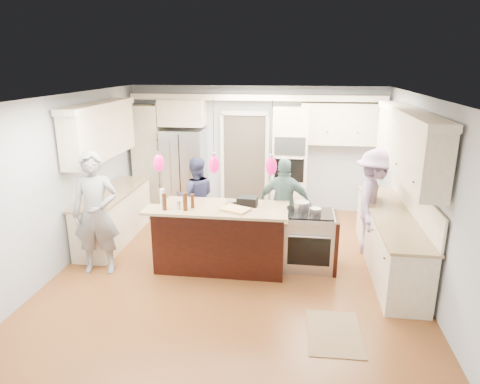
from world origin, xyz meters
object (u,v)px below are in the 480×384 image
object	(u,v)px
refrigerator	(184,170)
person_far_left	(196,197)
island_range	(310,240)
person_bar_end	(96,213)
kitchen_island	(223,236)

from	to	relation	value
refrigerator	person_far_left	world-z (taller)	refrigerator
refrigerator	island_range	world-z (taller)	refrigerator
person_far_left	island_range	bearing A→B (deg)	138.06
person_bar_end	person_far_left	distance (m)	2.05
island_range	person_far_left	world-z (taller)	person_far_left
refrigerator	kitchen_island	xyz separation A→B (m)	(1.30, -2.57, -0.41)
kitchen_island	person_far_left	bearing A→B (deg)	121.37
island_range	person_bar_end	world-z (taller)	person_bar_end
person_bar_end	refrigerator	bearing A→B (deg)	70.23
kitchen_island	island_range	xyz separation A→B (m)	(1.41, 0.08, -0.03)
kitchen_island	island_range	size ratio (longest dim) A/B	2.28
kitchen_island	island_range	bearing A→B (deg)	3.08
person_bar_end	person_far_left	xyz separation A→B (m)	(1.16, 1.68, -0.21)
kitchen_island	refrigerator	bearing A→B (deg)	116.89
refrigerator	person_bar_end	bearing A→B (deg)	-100.33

